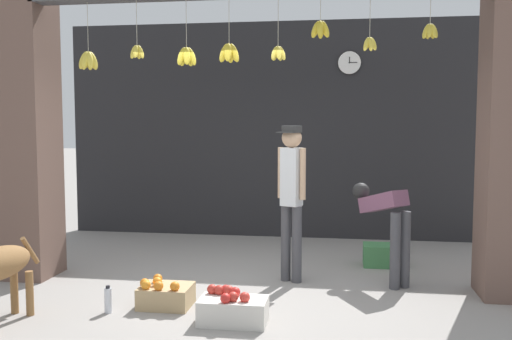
{
  "coord_description": "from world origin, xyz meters",
  "views": [
    {
      "loc": [
        0.94,
        -5.71,
        1.78
      ],
      "look_at": [
        0.0,
        0.44,
        1.25
      ],
      "focal_mm": 40.0,
      "sensor_mm": 36.0,
      "label": 1
    }
  ],
  "objects_px": {
    "produce_box_green": "(380,255)",
    "water_bottle": "(108,300)",
    "wall_clock": "(349,63)",
    "fruit_crate_apples": "(232,309)",
    "fruit_crate_oranges": "(165,295)",
    "shopkeeper": "(291,189)",
    "worker_stooping": "(386,219)"
  },
  "relations": [
    {
      "from": "produce_box_green",
      "to": "water_bottle",
      "type": "bearing_deg",
      "value": -140.44
    },
    {
      "from": "produce_box_green",
      "to": "wall_clock",
      "type": "height_order",
      "value": "wall_clock"
    },
    {
      "from": "fruit_crate_apples",
      "to": "water_bottle",
      "type": "xyz_separation_m",
      "value": [
        -1.2,
        0.09,
        -0.01
      ]
    },
    {
      "from": "fruit_crate_apples",
      "to": "water_bottle",
      "type": "bearing_deg",
      "value": 175.5
    },
    {
      "from": "fruit_crate_oranges",
      "to": "produce_box_green",
      "type": "distance_m",
      "value": 2.87
    },
    {
      "from": "shopkeeper",
      "to": "fruit_crate_oranges",
      "type": "height_order",
      "value": "shopkeeper"
    },
    {
      "from": "shopkeeper",
      "to": "fruit_crate_apples",
      "type": "relative_size",
      "value": 2.9
    },
    {
      "from": "water_bottle",
      "to": "wall_clock",
      "type": "relative_size",
      "value": 0.73
    },
    {
      "from": "produce_box_green",
      "to": "water_bottle",
      "type": "height_order",
      "value": "produce_box_green"
    },
    {
      "from": "fruit_crate_apples",
      "to": "produce_box_green",
      "type": "bearing_deg",
      "value": 57.83
    },
    {
      "from": "shopkeeper",
      "to": "fruit_crate_apples",
      "type": "xyz_separation_m",
      "value": [
        -0.39,
        -1.4,
        -0.91
      ]
    },
    {
      "from": "fruit_crate_apples",
      "to": "wall_clock",
      "type": "xyz_separation_m",
      "value": [
        1.03,
        3.82,
        2.52
      ]
    },
    {
      "from": "fruit_crate_oranges",
      "to": "water_bottle",
      "type": "xyz_separation_m",
      "value": [
        -0.47,
        -0.25,
        0.0
      ]
    },
    {
      "from": "produce_box_green",
      "to": "shopkeeper",
      "type": "bearing_deg",
      "value": -140.17
    },
    {
      "from": "produce_box_green",
      "to": "water_bottle",
      "type": "distance_m",
      "value": 3.4
    },
    {
      "from": "shopkeeper",
      "to": "produce_box_green",
      "type": "bearing_deg",
      "value": -115.64
    },
    {
      "from": "fruit_crate_apples",
      "to": "produce_box_green",
      "type": "xyz_separation_m",
      "value": [
        1.42,
        2.26,
        0.0
      ]
    },
    {
      "from": "produce_box_green",
      "to": "wall_clock",
      "type": "xyz_separation_m",
      "value": [
        -0.39,
        1.56,
        2.52
      ]
    },
    {
      "from": "shopkeeper",
      "to": "fruit_crate_oranges",
      "type": "xyz_separation_m",
      "value": [
        -1.12,
        -1.05,
        -0.92
      ]
    },
    {
      "from": "worker_stooping",
      "to": "produce_box_green",
      "type": "distance_m",
      "value": 0.96
    },
    {
      "from": "worker_stooping",
      "to": "fruit_crate_oranges",
      "type": "relative_size",
      "value": 2.21
    },
    {
      "from": "water_bottle",
      "to": "fruit_crate_oranges",
      "type": "bearing_deg",
      "value": 28.46
    },
    {
      "from": "fruit_crate_oranges",
      "to": "wall_clock",
      "type": "xyz_separation_m",
      "value": [
        1.76,
        3.47,
        2.53
      ]
    },
    {
      "from": "fruit_crate_apples",
      "to": "water_bottle",
      "type": "distance_m",
      "value": 1.2
    },
    {
      "from": "fruit_crate_oranges",
      "to": "wall_clock",
      "type": "distance_m",
      "value": 4.64
    },
    {
      "from": "worker_stooping",
      "to": "water_bottle",
      "type": "relative_size",
      "value": 4.16
    },
    {
      "from": "water_bottle",
      "to": "shopkeeper",
      "type": "bearing_deg",
      "value": 39.38
    },
    {
      "from": "shopkeeper",
      "to": "worker_stooping",
      "type": "relative_size",
      "value": 1.62
    },
    {
      "from": "wall_clock",
      "to": "worker_stooping",
      "type": "bearing_deg",
      "value": -80.34
    },
    {
      "from": "fruit_crate_oranges",
      "to": "fruit_crate_apples",
      "type": "height_order",
      "value": "fruit_crate_apples"
    },
    {
      "from": "wall_clock",
      "to": "fruit_crate_apples",
      "type": "bearing_deg",
      "value": -105.08
    },
    {
      "from": "fruit_crate_apples",
      "to": "water_bottle",
      "type": "height_order",
      "value": "fruit_crate_apples"
    }
  ]
}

